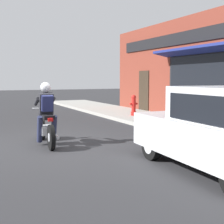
% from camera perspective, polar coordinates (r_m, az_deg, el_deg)
% --- Properties ---
extents(ground_plane, '(80.00, 80.00, 0.00)m').
position_cam_1_polar(ground_plane, '(8.26, -10.68, -5.94)').
color(ground_plane, '#2B2B2D').
extents(sidewalk_curb, '(2.60, 22.00, 0.14)m').
position_cam_1_polar(sidewalk_curb, '(12.91, 6.74, -1.23)').
color(sidewalk_curb, '#9E9B93').
rests_on(sidewalk_curb, ground).
extents(storefront_building, '(1.25, 11.90, 4.20)m').
position_cam_1_polar(storefront_building, '(13.05, 14.51, 7.67)').
color(storefront_building, maroon).
rests_on(storefront_building, ground).
extents(motorcycle_with_rider, '(0.58, 2.02, 1.62)m').
position_cam_1_polar(motorcycle_with_rider, '(8.24, -11.96, -1.23)').
color(motorcycle_with_rider, black).
rests_on(motorcycle_with_rider, ground).
extents(car_hatchback, '(1.80, 3.85, 1.57)m').
position_cam_1_polar(car_hatchback, '(6.02, 19.45, -3.29)').
color(car_hatchback, black).
rests_on(car_hatchback, ground).
extents(fire_hydrant, '(0.36, 0.24, 0.88)m').
position_cam_1_polar(fire_hydrant, '(13.34, 3.98, 1.21)').
color(fire_hydrant, red).
rests_on(fire_hydrant, sidewalk_curb).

